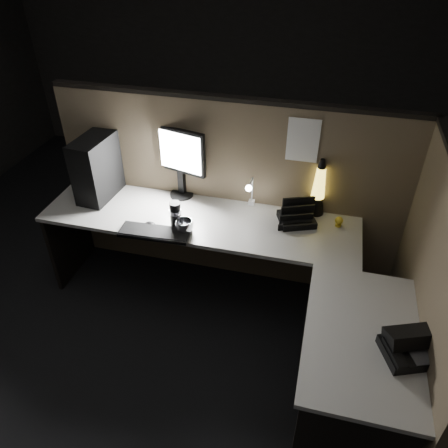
% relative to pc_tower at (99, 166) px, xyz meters
% --- Properties ---
extents(floor, '(6.00, 6.00, 0.00)m').
position_rel_pc_tower_xyz_m(floor, '(0.97, -0.74, -0.97)').
color(floor, black).
rests_on(floor, ground).
extents(room_shell, '(6.00, 6.00, 6.00)m').
position_rel_pc_tower_xyz_m(room_shell, '(0.97, -0.74, 0.65)').
color(room_shell, silver).
rests_on(room_shell, ground).
extents(partition_back, '(2.66, 0.06, 1.50)m').
position_rel_pc_tower_xyz_m(partition_back, '(0.97, 0.19, -0.22)').
color(partition_back, brown).
rests_on(partition_back, ground).
extents(partition_right, '(0.06, 1.66, 1.50)m').
position_rel_pc_tower_xyz_m(partition_right, '(2.30, -0.64, -0.22)').
color(partition_right, brown).
rests_on(partition_right, ground).
extents(desk, '(2.60, 1.60, 0.73)m').
position_rel_pc_tower_xyz_m(desk, '(1.15, -0.49, -0.39)').
color(desk, beige).
rests_on(desk, ground).
extents(pc_tower, '(0.24, 0.47, 0.48)m').
position_rel_pc_tower_xyz_m(pc_tower, '(0.00, 0.00, 0.00)').
color(pc_tower, black).
rests_on(pc_tower, desk).
extents(monitor, '(0.42, 0.18, 0.55)m').
position_rel_pc_tower_xyz_m(monitor, '(0.60, 0.14, 0.09)').
color(monitor, black).
rests_on(monitor, desk).
extents(keyboard, '(0.50, 0.19, 0.02)m').
position_rel_pc_tower_xyz_m(keyboard, '(0.59, -0.40, -0.23)').
color(keyboard, black).
rests_on(keyboard, desk).
extents(mouse, '(0.09, 0.07, 0.03)m').
position_rel_pc_tower_xyz_m(mouse, '(0.52, -0.33, -0.22)').
color(mouse, black).
rests_on(mouse, desk).
extents(clip_lamp, '(0.05, 0.19, 0.24)m').
position_rel_pc_tower_xyz_m(clip_lamp, '(1.16, 0.07, -0.10)').
color(clip_lamp, silver).
rests_on(clip_lamp, desk).
extents(organizer, '(0.30, 0.29, 0.18)m').
position_rel_pc_tower_xyz_m(organizer, '(1.52, -0.01, -0.20)').
color(organizer, black).
rests_on(organizer, desk).
extents(lava_lamp, '(0.12, 0.12, 0.44)m').
position_rel_pc_tower_xyz_m(lava_lamp, '(1.64, 0.14, -0.06)').
color(lava_lamp, black).
rests_on(lava_lamp, desk).
extents(travel_mug, '(0.08, 0.08, 0.19)m').
position_rel_pc_tower_xyz_m(travel_mug, '(0.70, -0.26, -0.15)').
color(travel_mug, black).
rests_on(travel_mug, desk).
extents(steel_mug, '(0.16, 0.16, 0.10)m').
position_rel_pc_tower_xyz_m(steel_mug, '(0.78, -0.33, -0.19)').
color(steel_mug, silver).
rests_on(steel_mug, desk).
extents(figurine, '(0.06, 0.06, 0.06)m').
position_rel_pc_tower_xyz_m(figurine, '(1.81, 0.01, -0.19)').
color(figurine, gold).
rests_on(figurine, desk).
extents(pinned_paper, '(0.22, 0.00, 0.31)m').
position_rel_pc_tower_xyz_m(pinned_paper, '(1.49, 0.15, 0.31)').
color(pinned_paper, white).
rests_on(pinned_paper, partition_back).
extents(desk_phone, '(0.31, 0.30, 0.15)m').
position_rel_pc_tower_xyz_m(desk_phone, '(2.19, -1.02, -0.18)').
color(desk_phone, black).
rests_on(desk_phone, desk).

